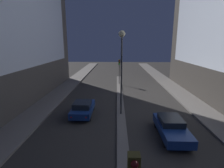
# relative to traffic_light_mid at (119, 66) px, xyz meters

# --- Properties ---
(median_strip) EXTENTS (0.82, 34.62, 0.13)m
(median_strip) POSITION_rel_traffic_light_mid_xyz_m (0.00, -10.29, -3.18)
(median_strip) COLOR #66605B
(median_strip) RESTS_ON ground
(traffic_light_mid) EXTENTS (0.32, 0.42, 4.23)m
(traffic_light_mid) POSITION_rel_traffic_light_mid_xyz_m (0.00, 0.00, 0.00)
(traffic_light_mid) COLOR #383838
(traffic_light_mid) RESTS_ON median_strip
(street_lamp) EXTENTS (0.62, 0.62, 8.08)m
(street_lamp) POSITION_rel_traffic_light_mid_xyz_m (0.00, -13.43, 2.85)
(street_lamp) COLOR #383838
(street_lamp) RESTS_ON median_strip
(car_left_lane) EXTENTS (1.89, 4.23, 1.49)m
(car_left_lane) POSITION_rel_traffic_light_mid_xyz_m (-3.80, -13.63, -2.48)
(car_left_lane) COLOR navy
(car_left_lane) RESTS_ON ground
(car_right_lane) EXTENTS (1.93, 4.66, 1.44)m
(car_right_lane) POSITION_rel_traffic_light_mid_xyz_m (3.80, -17.44, -2.49)
(car_right_lane) COLOR navy
(car_right_lane) RESTS_ON ground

